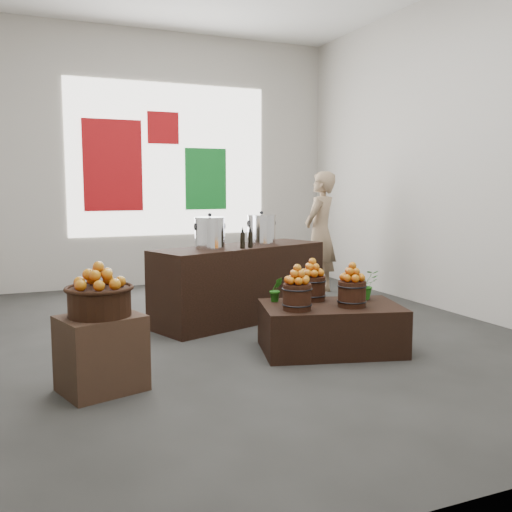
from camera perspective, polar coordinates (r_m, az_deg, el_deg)
name	(u,v)px	position (r m, az deg, el deg)	size (l,w,h in m)	color
ground	(228,335)	(6.14, -2.82, -7.94)	(7.00, 7.00, 0.00)	#333330
back_wall	(151,160)	(9.30, -10.47, 9.45)	(6.00, 0.04, 4.00)	#B8B3A9
back_opening	(170,160)	(9.36, -8.63, 9.48)	(3.20, 0.02, 2.40)	white
deco_red_left	(113,165)	(9.16, -14.13, 8.78)	(0.90, 0.04, 1.40)	#B00D12
deco_green_right	(206,179)	(9.51, -5.05, 7.68)	(0.70, 0.04, 1.00)	#137E28
deco_red_upper	(163,128)	(9.36, -9.28, 12.53)	(0.50, 0.04, 0.50)	#B00D12
crate	(101,353)	(4.62, -15.21, -9.37)	(0.59, 0.48, 0.59)	#4C3123
wicker_basket	(100,302)	(4.53, -15.37, -4.45)	(0.47, 0.47, 0.22)	black
apples_in_basket	(99,275)	(4.49, -15.46, -1.87)	(0.37, 0.37, 0.20)	#AF0A05
display_table	(331,328)	(5.57, 7.49, -7.14)	(1.31, 0.80, 0.45)	black
apple_bucket_front_left	(297,297)	(5.23, 4.13, -4.11)	(0.26, 0.26, 0.24)	#33170D
apples_in_bucket_front_left	(297,274)	(5.20, 4.15, -1.85)	(0.20, 0.20, 0.18)	#AF0A05
apple_bucket_front_right	(352,294)	(5.45, 9.56, -3.75)	(0.26, 0.26, 0.24)	#33170D
apples_in_bucket_front_right	(352,272)	(5.41, 9.61, -1.58)	(0.20, 0.20, 0.18)	#AF0A05
apple_bucket_rear	(312,288)	(5.69, 5.63, -3.23)	(0.26, 0.26, 0.24)	#33170D
apples_in_bucket_rear	(312,267)	(5.66, 5.66, -1.15)	(0.20, 0.20, 0.18)	#AF0A05
herb_garnish_right	(364,284)	(5.82, 10.78, -2.80)	(0.27, 0.23, 0.30)	#1C6014
herb_garnish_left	(276,290)	(5.60, 2.02, -3.37)	(0.13, 0.11, 0.24)	#1C6014
counter	(240,283)	(6.74, -1.61, -2.73)	(2.16, 0.69, 0.89)	black
stock_pot_left	(210,234)	(6.38, -4.64, 2.23)	(0.33, 0.33, 0.33)	silver
stock_pot_center	(261,230)	(6.89, 0.54, 2.60)	(0.33, 0.33, 0.33)	silver
oil_cruets	(252,237)	(6.50, -0.38, 1.95)	(0.16, 0.06, 0.25)	black
shopper	(320,233)	(8.45, 6.44, 2.31)	(0.66, 0.43, 1.80)	#967A5C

